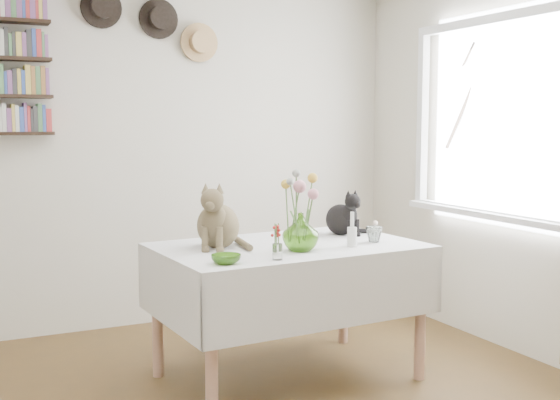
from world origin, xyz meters
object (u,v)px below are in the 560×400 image
black_cat (341,211)px  tabby_cat (218,214)px  flower_vase (301,232)px  dining_table (288,278)px

black_cat → tabby_cat: bearing=174.9°
black_cat → flower_vase: (-0.49, -0.39, -0.04)m
tabby_cat → black_cat: size_ratio=1.30×
flower_vase → dining_table: bearing=82.0°
dining_table → black_cat: bearing=22.2°
black_cat → flower_vase: size_ratio=1.40×
black_cat → dining_table: bearing=-169.3°
dining_table → black_cat: (0.46, 0.19, 0.34)m
dining_table → black_cat: black_cat is taller
tabby_cat → black_cat: bearing=39.7°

